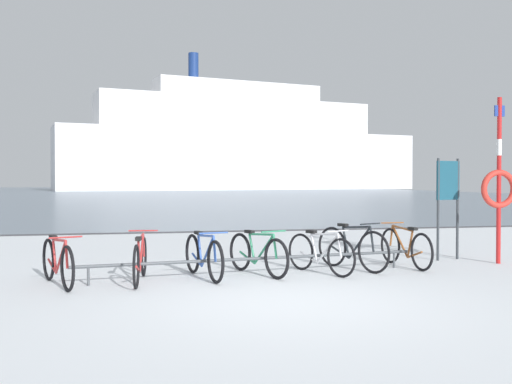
{
  "coord_description": "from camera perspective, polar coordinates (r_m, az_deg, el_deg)",
  "views": [
    {
      "loc": [
        -1.87,
        -7.09,
        1.54
      ],
      "look_at": [
        0.26,
        3.22,
        1.32
      ],
      "focal_mm": 40.54,
      "sensor_mm": 36.0,
      "label": 1
    }
  ],
  "objects": [
    {
      "name": "info_sign",
      "position": [
        11.74,
        18.42,
        0.08
      ],
      "size": [
        0.54,
        0.17,
        1.96
      ],
      "color": "#33383D",
      "rests_on": "ground"
    },
    {
      "name": "ground",
      "position": [
        61.04,
        -9.9,
        -0.31
      ],
      "size": [
        80.0,
        132.0,
        0.08
      ],
      "color": "silver"
    },
    {
      "name": "bicycle_4",
      "position": [
        9.61,
        6.37,
        -6.02
      ],
      "size": [
        0.74,
        1.46,
        0.74
      ],
      "color": "black",
      "rests_on": "ground"
    },
    {
      "name": "rescue_post",
      "position": [
        11.55,
        22.84,
        0.68
      ],
      "size": [
        0.72,
        0.11,
        3.06
      ],
      "color": "red",
      "rests_on": "ground"
    },
    {
      "name": "bicycle_1",
      "position": [
        8.94,
        -11.35,
        -6.55
      ],
      "size": [
        0.46,
        1.73,
        0.75
      ],
      "color": "black",
      "rests_on": "ground"
    },
    {
      "name": "bike_rack",
      "position": [
        9.34,
        -0.07,
        -6.64
      ],
      "size": [
        5.7,
        0.81,
        0.31
      ],
      "color": "#4C5156",
      "rests_on": "ground"
    },
    {
      "name": "bicycle_3",
      "position": [
        9.44,
        0.16,
        -6.13
      ],
      "size": [
        0.73,
        1.59,
        0.75
      ],
      "color": "black",
      "rests_on": "ground"
    },
    {
      "name": "bicycle_6",
      "position": [
        10.63,
        14.51,
        -5.31
      ],
      "size": [
        0.46,
        1.65,
        0.77
      ],
      "color": "black",
      "rests_on": "ground"
    },
    {
      "name": "ferry_ship",
      "position": [
        92.8,
        -1.21,
        4.6
      ],
      "size": [
        59.47,
        20.39,
        21.09
      ],
      "color": "white",
      "rests_on": "ground"
    },
    {
      "name": "bicycle_2",
      "position": [
        9.16,
        -5.2,
        -6.33
      ],
      "size": [
        0.55,
        1.68,
        0.76
      ],
      "color": "black",
      "rests_on": "ground"
    },
    {
      "name": "bicycle_5",
      "position": [
        10.09,
        9.47,
        -5.47
      ],
      "size": [
        0.75,
        1.57,
        0.83
      ],
      "color": "black",
      "rests_on": "ground"
    },
    {
      "name": "bicycle_0",
      "position": [
        8.95,
        -19.0,
        -6.57
      ],
      "size": [
        0.72,
        1.63,
        0.76
      ],
      "color": "black",
      "rests_on": "ground"
    }
  ]
}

